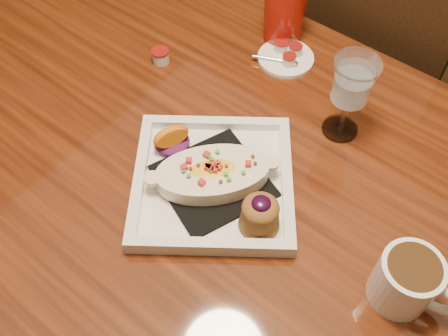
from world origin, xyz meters
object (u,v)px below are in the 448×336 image
Objects in this scene: plate at (217,181)px; coffee_mug at (408,281)px; saucer at (285,56)px; red_tumbler at (285,9)px; chair_far at (366,75)px; goblet at (352,85)px; table at (223,195)px.

coffee_mug reaches higher than plate.
red_tumbler reaches higher than saucer.
goblet is at bearing 105.53° from chair_far.
plate is 0.43m from red_tumbler.
coffee_mug is at bearing -36.76° from saucer.
saucer is 0.78× the size of red_tumbler.
plate is at bearing -110.49° from goblet.
red_tumbler reaches higher than coffee_mug.
table is 9.78× the size of red_tumbler.
red_tumbler is at bearing 72.56° from plate.
chair_far is at bearing 66.63° from red_tumbler.
chair_far is at bearing 105.53° from goblet.
saucer is at bearing 103.77° from table.
coffee_mug is 0.34m from goblet.
chair_far is 0.80m from coffee_mug.
saucer is 0.10m from red_tumbler.
table is at bearing -119.89° from goblet.
plate is 2.25× the size of goblet.
chair_far is at bearing 90.00° from table.
table is 1.61× the size of chair_far.
plate is at bearing 92.06° from chair_far.
chair_far is (-0.00, 0.63, -0.15)m from table.
plate is at bearing 178.83° from coffee_mug.
coffee_mug is 0.76× the size of goblet.
red_tumbler is at bearing 136.54° from coffee_mug.
table is 3.96× the size of plate.
goblet reaches higher than red_tumbler.
table is 8.92× the size of goblet.
coffee_mug is (0.33, 0.02, 0.03)m from plate.
table is 0.32m from goblet.
coffee_mug is 0.61m from red_tumbler.
saucer is (-0.07, 0.30, 0.11)m from table.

